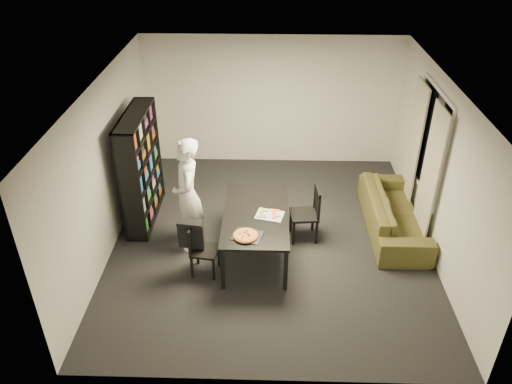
{
  "coord_description": "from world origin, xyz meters",
  "views": [
    {
      "loc": [
        -0.05,
        -6.56,
        4.91
      ],
      "look_at": [
        -0.23,
        -0.27,
        1.05
      ],
      "focal_mm": 35.0,
      "sensor_mm": 36.0,
      "label": 1
    }
  ],
  "objects_px": {
    "chair_left": "(199,246)",
    "dining_table": "(256,217)",
    "pepperoni_pizza": "(246,235)",
    "sofa": "(394,213)",
    "chair_right": "(310,210)",
    "person": "(188,195)",
    "baking_tray": "(247,236)",
    "bookshelf": "(141,168)"
  },
  "relations": [
    {
      "from": "dining_table",
      "to": "chair_left",
      "type": "height_order",
      "value": "chair_left"
    },
    {
      "from": "chair_right",
      "to": "pepperoni_pizza",
      "type": "bearing_deg",
      "value": -48.79
    },
    {
      "from": "baking_tray",
      "to": "sofa",
      "type": "relative_size",
      "value": 0.19
    },
    {
      "from": "person",
      "to": "pepperoni_pizza",
      "type": "bearing_deg",
      "value": 38.1
    },
    {
      "from": "chair_left",
      "to": "dining_table",
      "type": "bearing_deg",
      "value": -52.55
    },
    {
      "from": "person",
      "to": "dining_table",
      "type": "bearing_deg",
      "value": 68.03
    },
    {
      "from": "person",
      "to": "baking_tray",
      "type": "xyz_separation_m",
      "value": [
        0.94,
        -0.76,
        -0.18
      ]
    },
    {
      "from": "chair_left",
      "to": "pepperoni_pizza",
      "type": "bearing_deg",
      "value": -92.78
    },
    {
      "from": "dining_table",
      "to": "person",
      "type": "relative_size",
      "value": 0.96
    },
    {
      "from": "person",
      "to": "pepperoni_pizza",
      "type": "height_order",
      "value": "person"
    },
    {
      "from": "sofa",
      "to": "chair_left",
      "type": "bearing_deg",
      "value": 110.91
    },
    {
      "from": "bookshelf",
      "to": "sofa",
      "type": "bearing_deg",
      "value": -3.55
    },
    {
      "from": "dining_table",
      "to": "chair_left",
      "type": "bearing_deg",
      "value": -150.06
    },
    {
      "from": "dining_table",
      "to": "person",
      "type": "distance_m",
      "value": 1.09
    },
    {
      "from": "baking_tray",
      "to": "sofa",
      "type": "bearing_deg",
      "value": 28.33
    },
    {
      "from": "bookshelf",
      "to": "pepperoni_pizza",
      "type": "bearing_deg",
      "value": -40.77
    },
    {
      "from": "bookshelf",
      "to": "baking_tray",
      "type": "xyz_separation_m",
      "value": [
        1.83,
        -1.53,
        -0.21
      ]
    },
    {
      "from": "person",
      "to": "sofa",
      "type": "bearing_deg",
      "value": 87.45
    },
    {
      "from": "dining_table",
      "to": "baking_tray",
      "type": "relative_size",
      "value": 4.4
    },
    {
      "from": "person",
      "to": "pepperoni_pizza",
      "type": "distance_m",
      "value": 1.22
    },
    {
      "from": "pepperoni_pizza",
      "to": "sofa",
      "type": "relative_size",
      "value": 0.16
    },
    {
      "from": "dining_table",
      "to": "baking_tray",
      "type": "bearing_deg",
      "value": -100.23
    },
    {
      "from": "dining_table",
      "to": "baking_tray",
      "type": "xyz_separation_m",
      "value": [
        -0.1,
        -0.57,
        0.07
      ]
    },
    {
      "from": "baking_tray",
      "to": "pepperoni_pizza",
      "type": "distance_m",
      "value": 0.04
    },
    {
      "from": "pepperoni_pizza",
      "to": "sofa",
      "type": "xyz_separation_m",
      "value": [
        2.38,
        1.3,
        -0.44
      ]
    },
    {
      "from": "chair_left",
      "to": "sofa",
      "type": "xyz_separation_m",
      "value": [
        3.07,
        1.17,
        -0.15
      ]
    },
    {
      "from": "bookshelf",
      "to": "pepperoni_pizza",
      "type": "relative_size",
      "value": 5.43
    },
    {
      "from": "dining_table",
      "to": "sofa",
      "type": "relative_size",
      "value": 0.82
    },
    {
      "from": "dining_table",
      "to": "chair_left",
      "type": "relative_size",
      "value": 2.15
    },
    {
      "from": "person",
      "to": "pepperoni_pizza",
      "type": "relative_size",
      "value": 5.26
    },
    {
      "from": "chair_right",
      "to": "bookshelf",
      "type": "bearing_deg",
      "value": -106.14
    },
    {
      "from": "bookshelf",
      "to": "dining_table",
      "type": "relative_size",
      "value": 1.08
    },
    {
      "from": "baking_tray",
      "to": "pepperoni_pizza",
      "type": "xyz_separation_m",
      "value": [
        -0.02,
        -0.02,
        0.02
      ]
    },
    {
      "from": "chair_right",
      "to": "sofa",
      "type": "bearing_deg",
      "value": 95.79
    },
    {
      "from": "bookshelf",
      "to": "baking_tray",
      "type": "relative_size",
      "value": 4.75
    },
    {
      "from": "chair_right",
      "to": "sofa",
      "type": "height_order",
      "value": "chair_right"
    },
    {
      "from": "bookshelf",
      "to": "chair_left",
      "type": "height_order",
      "value": "bookshelf"
    },
    {
      "from": "pepperoni_pizza",
      "to": "sofa",
      "type": "height_order",
      "value": "pepperoni_pizza"
    },
    {
      "from": "chair_right",
      "to": "dining_table",
      "type": "bearing_deg",
      "value": -68.23
    },
    {
      "from": "chair_left",
      "to": "chair_right",
      "type": "height_order",
      "value": "chair_right"
    },
    {
      "from": "bookshelf",
      "to": "chair_left",
      "type": "relative_size",
      "value": 2.32
    },
    {
      "from": "pepperoni_pizza",
      "to": "baking_tray",
      "type": "bearing_deg",
      "value": 46.8
    }
  ]
}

